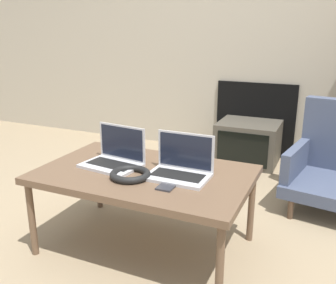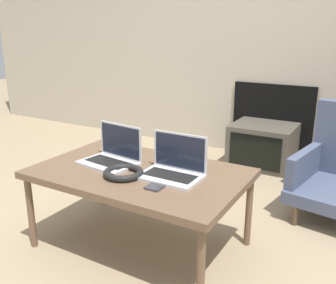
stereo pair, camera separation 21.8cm
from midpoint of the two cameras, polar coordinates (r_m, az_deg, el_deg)
The scene contains 8 objects.
ground_plane at distance 2.03m, azimuth -3.96°, elevation -17.81°, with size 14.00×14.00×0.00m, color #998466.
wall_back at distance 3.58m, azimuth 15.56°, elevation 18.35°, with size 7.00×0.08×2.60m.
table at distance 1.97m, azimuth -1.22°, elevation -5.32°, with size 1.09×0.69×0.44m.
laptop_left at distance 2.06m, azimuth -5.42°, elevation -2.03°, with size 0.33×0.25×0.21m.
laptop_right at distance 1.87m, azimuth 4.21°, elevation -3.93°, with size 0.31×0.21×0.21m.
headphones at distance 1.88m, azimuth -3.52°, elevation -4.76°, with size 0.20×0.20×0.03m.
phone at distance 1.77m, azimuth 1.94°, elevation -6.68°, with size 0.08×0.13×0.01m.
tv at distance 3.40m, azimuth 16.05°, elevation -0.46°, with size 0.53×0.47×0.37m.
Camera 2 is at (1.05, -1.33, 1.15)m, focal length 40.00 mm.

